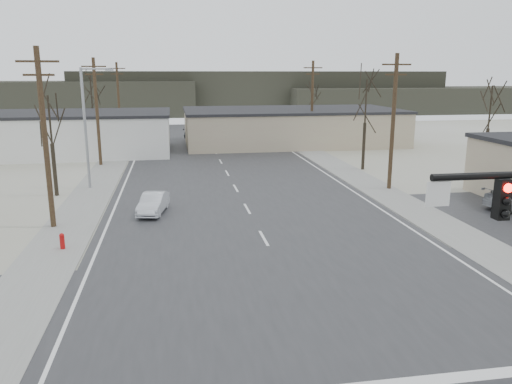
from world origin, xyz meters
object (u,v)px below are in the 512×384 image
(sedan_crossing, at_px, (153,203))
(car_far_a, at_px, (198,132))
(car_far_b, at_px, (205,128))
(fire_hydrant, at_px, (62,241))

(sedan_crossing, relative_size, car_far_a, 0.70)
(car_far_a, bearing_deg, sedan_crossing, 107.27)
(car_far_a, distance_m, car_far_b, 6.71)
(sedan_crossing, bearing_deg, fire_hydrant, -114.53)
(car_far_b, bearing_deg, car_far_a, -120.91)
(sedan_crossing, height_order, car_far_b, car_far_b)
(fire_hydrant, bearing_deg, car_far_a, 78.20)
(car_far_a, xyz_separation_m, car_far_b, (1.34, 6.57, -0.12))
(fire_hydrant, height_order, car_far_a, car_far_a)
(fire_hydrant, distance_m, car_far_b, 50.21)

